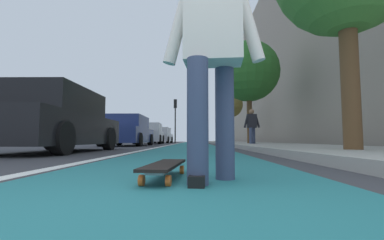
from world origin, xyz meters
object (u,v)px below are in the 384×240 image
at_px(parked_car_mid, 128,132).
at_px(parked_car_far, 150,134).
at_px(traffic_light, 175,113).
at_px(street_tree_far, 230,105).
at_px(skateboard, 165,166).
at_px(parked_car_near, 56,122).
at_px(skater_person, 212,47).
at_px(parked_car_end, 161,136).
at_px(street_tree_mid, 249,71).
at_px(pedestrian_distant, 252,125).

height_order(parked_car_mid, parked_car_far, parked_car_far).
distance_m(traffic_light, street_tree_far, 6.41).
bearing_deg(traffic_light, skateboard, -175.81).
bearing_deg(parked_car_near, skater_person, -141.65).
height_order(parked_car_near, traffic_light, traffic_light).
relative_size(parked_car_end, street_tree_mid, 0.85).
height_order(parked_car_near, parked_car_end, parked_car_near).
height_order(skater_person, parked_car_far, skater_person).
xyz_separation_m(parked_car_near, parked_car_far, (12.92, 0.03, 0.00)).
distance_m(skater_person, traffic_light, 22.38).
bearing_deg(pedestrian_distant, parked_car_mid, 73.12).
bearing_deg(street_tree_far, skater_person, 171.95).
distance_m(parked_car_end, pedestrian_distant, 15.05).
distance_m(parked_car_near, parked_car_end, 18.89).
relative_size(traffic_light, pedestrian_distant, 2.53).
height_order(parked_car_far, traffic_light, traffic_light).
relative_size(skateboard, parked_car_end, 0.20).
distance_m(skateboard, skater_person, 0.92).
height_order(skater_person, parked_car_mid, skater_person).
distance_m(skateboard, traffic_light, 22.30).
distance_m(skater_person, parked_car_near, 5.53).
xyz_separation_m(skateboard, parked_car_far, (17.10, 3.11, 0.62)).
xyz_separation_m(parked_car_mid, street_tree_far, (6.58, -5.93, 2.18)).
bearing_deg(skater_person, street_tree_mid, -13.11).
relative_size(parked_car_mid, parked_car_far, 1.01).
bearing_deg(parked_car_near, traffic_light, -4.68).
distance_m(parked_car_far, parked_car_end, 5.98).
relative_size(skateboard, pedestrian_distant, 0.53).
xyz_separation_m(parked_car_near, street_tree_far, (13.28, -5.92, 2.17)).
bearing_deg(parked_car_mid, street_tree_far, -42.05).
xyz_separation_m(parked_car_far, parked_car_end, (5.98, -0.05, -0.02)).
bearing_deg(pedestrian_distant, parked_car_end, 22.26).
height_order(skateboard, street_tree_mid, street_tree_mid).
bearing_deg(parked_car_far, pedestrian_distant, -144.11).
relative_size(traffic_light, street_tree_mid, 0.79).
xyz_separation_m(street_tree_far, pedestrian_distant, (-8.32, 0.20, -1.96)).
xyz_separation_m(street_tree_mid, pedestrian_distant, (-1.39, 0.20, -2.70)).
bearing_deg(skateboard, parked_car_near, 36.38).
relative_size(parked_car_far, street_tree_mid, 0.86).
xyz_separation_m(parked_car_near, parked_car_mid, (6.71, 0.01, -0.01)).
distance_m(parked_car_end, street_tree_mid, 14.15).
distance_m(skateboard, street_tree_mid, 11.47).
relative_size(parked_car_mid, street_tree_far, 1.15).
bearing_deg(skateboard, parked_car_far, 10.31).
relative_size(parked_car_near, street_tree_far, 1.10).
bearing_deg(parked_car_near, street_tree_mid, -42.93).
xyz_separation_m(traffic_light, street_tree_mid, (-11.53, -4.45, 0.80)).
relative_size(skater_person, street_tree_far, 0.42).
distance_m(skater_person, parked_car_mid, 11.56).
bearing_deg(skater_person, skateboard, 66.72).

